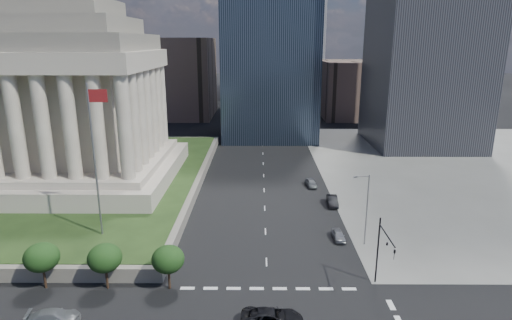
{
  "coord_description": "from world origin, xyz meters",
  "views": [
    {
      "loc": [
        -0.96,
        -28.43,
        26.84
      ],
      "look_at": [
        -1.31,
        18.11,
        13.89
      ],
      "focal_mm": 30.0,
      "sensor_mm": 36.0,
      "label": 1
    }
  ],
  "objects_px": {
    "street_lamp_north": "(366,206)",
    "parked_sedan_far": "(311,183)",
    "parked_sedan_mid": "(332,201)",
    "traffic_signal_ne": "(383,248)",
    "war_memorial": "(72,73)",
    "parked_sedan_near": "(338,235)",
    "flagpole": "(95,153)",
    "suv_grey": "(54,317)",
    "pickup_truck": "(272,318)"
  },
  "relations": [
    {
      "from": "parked_sedan_mid",
      "to": "parked_sedan_far",
      "type": "height_order",
      "value": "parked_sedan_mid"
    },
    {
      "from": "war_memorial",
      "to": "suv_grey",
      "type": "bearing_deg",
      "value": -72.27
    },
    {
      "from": "traffic_signal_ne",
      "to": "parked_sedan_far",
      "type": "bearing_deg",
      "value": 95.64
    },
    {
      "from": "flagpole",
      "to": "parked_sedan_near",
      "type": "bearing_deg",
      "value": 4.36
    },
    {
      "from": "war_memorial",
      "to": "parked_sedan_far",
      "type": "bearing_deg",
      "value": 1.53
    },
    {
      "from": "street_lamp_north",
      "to": "parked_sedan_far",
      "type": "xyz_separation_m",
      "value": [
        -4.33,
        24.15,
        -4.93
      ]
    },
    {
      "from": "war_memorial",
      "to": "traffic_signal_ne",
      "type": "xyz_separation_m",
      "value": [
        46.5,
        -34.3,
        -16.15
      ]
    },
    {
      "from": "traffic_signal_ne",
      "to": "suv_grey",
      "type": "bearing_deg",
      "value": -169.9
    },
    {
      "from": "flagpole",
      "to": "parked_sedan_near",
      "type": "height_order",
      "value": "flagpole"
    },
    {
      "from": "suv_grey",
      "to": "parked_sedan_mid",
      "type": "xyz_separation_m",
      "value": [
        32.62,
        31.85,
        0.05
      ]
    },
    {
      "from": "pickup_truck",
      "to": "parked_sedan_far",
      "type": "relative_size",
      "value": 1.43
    },
    {
      "from": "street_lamp_north",
      "to": "parked_sedan_near",
      "type": "relative_size",
      "value": 2.62
    },
    {
      "from": "flagpole",
      "to": "parked_sedan_near",
      "type": "xyz_separation_m",
      "value": [
        32.02,
        2.44,
        -12.46
      ]
    },
    {
      "from": "war_memorial",
      "to": "parked_sedan_far",
      "type": "height_order",
      "value": "war_memorial"
    },
    {
      "from": "parked_sedan_far",
      "to": "war_memorial",
      "type": "bearing_deg",
      "value": 173.97
    },
    {
      "from": "war_memorial",
      "to": "parked_sedan_near",
      "type": "xyz_separation_m",
      "value": [
        44.19,
        -21.56,
        -20.75
      ]
    },
    {
      "from": "suv_grey",
      "to": "parked_sedan_near",
      "type": "xyz_separation_m",
      "value": [
        31.31,
        18.73,
        -0.07
      ]
    },
    {
      "from": "suv_grey",
      "to": "parked_sedan_mid",
      "type": "height_order",
      "value": "parked_sedan_mid"
    },
    {
      "from": "parked_sedan_mid",
      "to": "traffic_signal_ne",
      "type": "bearing_deg",
      "value": -85.28
    },
    {
      "from": "war_memorial",
      "to": "flagpole",
      "type": "distance_m",
      "value": 28.16
    },
    {
      "from": "street_lamp_north",
      "to": "parked_sedan_far",
      "type": "relative_size",
      "value": 2.34
    },
    {
      "from": "pickup_truck",
      "to": "parked_sedan_far",
      "type": "xyz_separation_m",
      "value": [
        8.66,
        41.67,
        -0.12
      ]
    },
    {
      "from": "pickup_truck",
      "to": "parked_sedan_near",
      "type": "bearing_deg",
      "value": -25.17
    },
    {
      "from": "flagpole",
      "to": "traffic_signal_ne",
      "type": "bearing_deg",
      "value": -16.71
    },
    {
      "from": "pickup_truck",
      "to": "parked_sedan_near",
      "type": "xyz_separation_m",
      "value": [
        9.85,
        18.96,
        -0.2
      ]
    },
    {
      "from": "war_memorial",
      "to": "parked_sedan_mid",
      "type": "distance_m",
      "value": 50.67
    },
    {
      "from": "traffic_signal_ne",
      "to": "street_lamp_north",
      "type": "relative_size",
      "value": 0.8
    },
    {
      "from": "flagpole",
      "to": "suv_grey",
      "type": "height_order",
      "value": "flagpole"
    },
    {
      "from": "traffic_signal_ne",
      "to": "parked_sedan_near",
      "type": "relative_size",
      "value": 2.09
    },
    {
      "from": "war_memorial",
      "to": "parked_sedan_mid",
      "type": "xyz_separation_m",
      "value": [
        45.5,
        -8.44,
        -20.63
      ]
    },
    {
      "from": "war_memorial",
      "to": "pickup_truck",
      "type": "bearing_deg",
      "value": -49.72
    },
    {
      "from": "war_memorial",
      "to": "parked_sedan_mid",
      "type": "relative_size",
      "value": 8.3
    },
    {
      "from": "flagpole",
      "to": "traffic_signal_ne",
      "type": "xyz_separation_m",
      "value": [
        34.33,
        -10.3,
        -7.86
      ]
    },
    {
      "from": "street_lamp_north",
      "to": "parked_sedan_near",
      "type": "bearing_deg",
      "value": 155.32
    },
    {
      "from": "traffic_signal_ne",
      "to": "pickup_truck",
      "type": "relative_size",
      "value": 1.31
    },
    {
      "from": "street_lamp_north",
      "to": "suv_grey",
      "type": "relative_size",
      "value": 2.01
    },
    {
      "from": "street_lamp_north",
      "to": "parked_sedan_mid",
      "type": "distance_m",
      "value": 15.47
    },
    {
      "from": "traffic_signal_ne",
      "to": "parked_sedan_near",
      "type": "height_order",
      "value": "traffic_signal_ne"
    },
    {
      "from": "street_lamp_north",
      "to": "parked_sedan_near",
      "type": "height_order",
      "value": "street_lamp_north"
    },
    {
      "from": "pickup_truck",
      "to": "suv_grey",
      "type": "height_order",
      "value": "pickup_truck"
    },
    {
      "from": "traffic_signal_ne",
      "to": "parked_sedan_far",
      "type": "xyz_separation_m",
      "value": [
        -3.5,
        35.46,
        -4.52
      ]
    },
    {
      "from": "street_lamp_north",
      "to": "parked_sedan_near",
      "type": "xyz_separation_m",
      "value": [
        -3.14,
        1.44,
        -5.01
      ]
    },
    {
      "from": "parked_sedan_near",
      "to": "war_memorial",
      "type": "bearing_deg",
      "value": 152.35
    },
    {
      "from": "parked_sedan_mid",
      "to": "parked_sedan_far",
      "type": "xyz_separation_m",
      "value": [
        -2.5,
        9.59,
        -0.05
      ]
    },
    {
      "from": "suv_grey",
      "to": "pickup_truck",
      "type": "bearing_deg",
      "value": -99.57
    },
    {
      "from": "flagpole",
      "to": "street_lamp_north",
      "type": "bearing_deg",
      "value": 1.63
    },
    {
      "from": "traffic_signal_ne",
      "to": "parked_sedan_near",
      "type": "bearing_deg",
      "value": 100.28
    },
    {
      "from": "street_lamp_north",
      "to": "pickup_truck",
      "type": "height_order",
      "value": "street_lamp_north"
    },
    {
      "from": "war_memorial",
      "to": "traffic_signal_ne",
      "type": "bearing_deg",
      "value": -36.42
    },
    {
      "from": "parked_sedan_near",
      "to": "suv_grey",
      "type": "bearing_deg",
      "value": -150.75
    }
  ]
}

